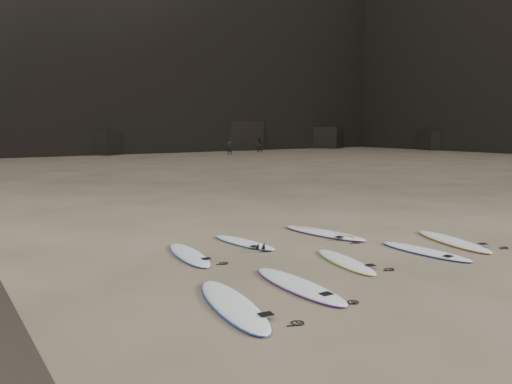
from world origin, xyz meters
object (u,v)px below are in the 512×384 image
Objects in this scene: surfboard_6 at (244,242)px; person_a at (230,146)px; surfboard_1 at (299,285)px; surfboard_5 at (189,254)px; surfboard_0 at (233,304)px; surfboard_4 at (453,241)px; surfboard_3 at (425,251)px; surfboard_7 at (324,233)px; surfboard_2 at (345,261)px; person_b at (259,145)px.

surfboard_6 is 39.32m from person_a.
surfboard_1 is 1.44× the size of person_a.
surfboard_0 is at bearing -96.17° from surfboard_5.
surfboard_4 is at bearing 17.20° from surfboard_0.
surfboard_3 is 4.45m from surfboard_6.
surfboard_4 is at bearing 8.12° from surfboard_1.
surfboard_7 is at bearing 44.67° from surfboard_1.
surfboard_3 is at bearing 16.13° from surfboard_0.
surfboard_4 is at bearing 10.64° from surfboard_2.
surfboard_3 reaches higher than surfboard_2.
surfboard_7 reaches higher than surfboard_4.
person_b reaches higher than surfboard_4.
surfboard_7 reaches higher than surfboard_5.
person_b is at bearing 70.98° from surfboard_2.
surfboard_3 is 46.12m from person_b.
surfboard_0 is 4.53m from surfboard_6.
surfboard_2 is 0.94× the size of surfboard_3.
surfboard_6 is at bearing 120.53° from surfboard_2.
surfboard_4 reaches higher than surfboard_6.
surfboard_1 reaches higher than surfboard_3.
person_a is (19.01, 36.69, 0.88)m from surfboard_2.
person_b is at bearing 61.90° from surfboard_5.
surfboard_2 is at bearing -35.07° from surfboard_5.
surfboard_7 is (-2.11, 2.61, 0.00)m from surfboard_4.
surfboard_4 is (1.47, 0.27, 0.00)m from surfboard_3.
surfboard_7 reaches higher than surfboard_6.
surfboard_6 is (-3.10, 3.20, -0.00)m from surfboard_3.
person_a is at bearing 52.49° from surfboard_7.
surfboard_1 is 42.90m from person_a.
surfboard_4 reaches higher than surfboard_5.
surfboard_0 is 3.60m from surfboard_2.
surfboard_4 is at bearing -41.46° from surfboard_6.
surfboard_1 is at bearing 78.73° from person_b.
surfboard_0 reaches higher than surfboard_6.
person_b is (26.68, 40.55, 0.81)m from surfboard_1.
surfboard_3 is 5.61m from surfboard_5.
surfboard_4 is 39.91m from person_a.
surfboard_3 is at bearing -153.96° from surfboard_4.
surfboard_5 is 40.50m from person_a.
surfboard_5 is at bearing -177.89° from surfboard_6.
person_a is at bearing 61.57° from surfboard_3.
surfboard_2 is at bearing 23.20° from surfboard_1.
surfboard_0 is 49.57m from person_b.
person_b is at bearing 58.66° from surfboard_1.
person_b is (5.76, 3.11, -0.06)m from person_a.
surfboard_7 is at bearing 98.45° from surfboard_3.
person_b reaches higher than surfboard_6.
person_b is (22.56, 40.21, 0.81)m from surfboard_3.
surfboard_2 is at bearing 165.37° from surfboard_3.
person_b is at bearing 56.64° from surfboard_3.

